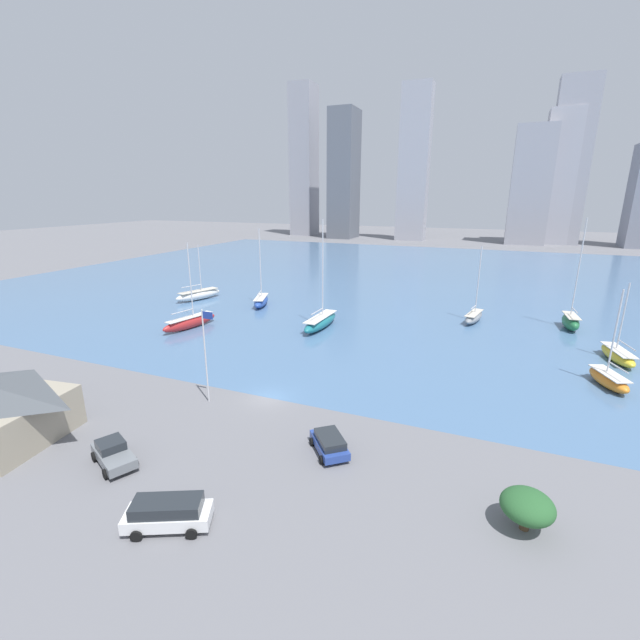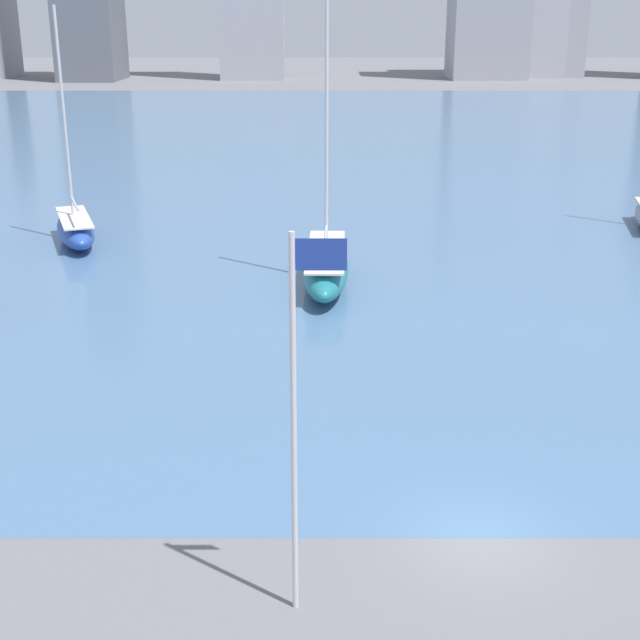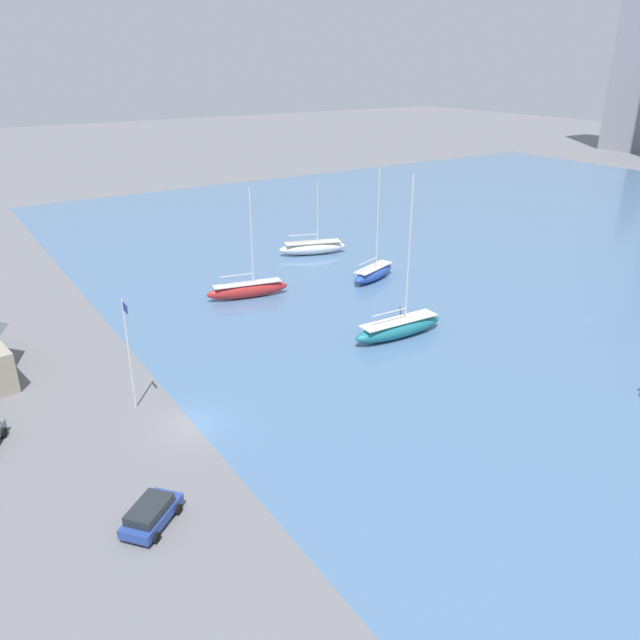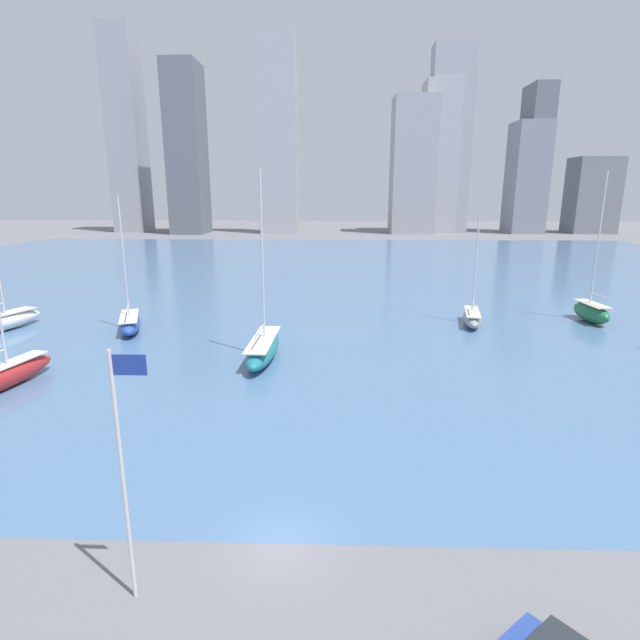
% 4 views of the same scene
% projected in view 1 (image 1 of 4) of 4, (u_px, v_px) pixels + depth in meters
% --- Properties ---
extents(ground_plane, '(500.00, 500.00, 0.00)m').
position_uv_depth(ground_plane, '(268.00, 398.00, 43.05)').
color(ground_plane, slate).
extents(harbor_water, '(180.00, 140.00, 0.00)m').
position_uv_depth(harbor_water, '(407.00, 278.00, 105.18)').
color(harbor_water, '#4C7099').
rests_on(harbor_water, ground_plane).
extents(flag_pole, '(1.24, 0.14, 9.42)m').
position_uv_depth(flag_pole, '(206.00, 353.00, 40.80)').
color(flag_pole, silver).
rests_on(flag_pole, ground_plane).
extents(yard_shrub, '(3.15, 3.15, 2.53)m').
position_uv_depth(yard_shrub, '(527.00, 506.00, 25.68)').
color(yard_shrub, '#4C3823').
rests_on(yard_shrub, ground_plane).
extents(distant_city_skyline, '(182.50, 23.82, 71.29)m').
position_uv_depth(distant_city_skyline, '(489.00, 177.00, 181.48)').
color(distant_city_skyline, '#9E9EA8').
rests_on(distant_city_skyline, ground_plane).
extents(sailboat_white, '(5.33, 10.05, 10.47)m').
position_uv_depth(sailboat_white, '(198.00, 295.00, 83.50)').
color(sailboat_white, white).
rests_on(sailboat_white, harbor_water).
extents(sailboat_red, '(3.68, 9.94, 12.96)m').
position_uv_depth(sailboat_red, '(190.00, 322.00, 65.43)').
color(sailboat_red, '#B72828').
rests_on(sailboat_red, harbor_water).
extents(sailboat_gray, '(3.25, 7.52, 12.05)m').
position_uv_depth(sailboat_gray, '(474.00, 317.00, 68.73)').
color(sailboat_gray, gray).
rests_on(sailboat_gray, harbor_water).
extents(sailboat_teal, '(2.65, 10.61, 16.30)m').
position_uv_depth(sailboat_teal, '(321.00, 322.00, 65.47)').
color(sailboat_teal, '#1E757F').
rests_on(sailboat_teal, harbor_water).
extents(sailboat_green, '(2.57, 6.43, 16.56)m').
position_uv_depth(sailboat_green, '(571.00, 321.00, 65.06)').
color(sailboat_green, '#236B3D').
rests_on(sailboat_green, harbor_water).
extents(sailboat_yellow, '(3.65, 7.61, 9.68)m').
position_uv_depth(sailboat_yellow, '(618.00, 355.00, 52.34)').
color(sailboat_yellow, yellow).
rests_on(sailboat_yellow, harbor_water).
extents(sailboat_orange, '(4.10, 6.38, 10.47)m').
position_uv_depth(sailboat_orange, '(609.00, 379.00, 45.39)').
color(sailboat_orange, orange).
rests_on(sailboat_orange, harbor_water).
extents(sailboat_blue, '(4.74, 8.26, 14.01)m').
position_uv_depth(sailboat_blue, '(261.00, 301.00, 78.84)').
color(sailboat_blue, '#284CA8').
rests_on(sailboat_blue, harbor_water).
extents(parked_pickup_gray, '(5.01, 3.83, 1.75)m').
position_uv_depth(parked_pickup_gray, '(113.00, 453.00, 32.28)').
color(parked_pickup_gray, slate).
rests_on(parked_pickup_gray, ground_plane).
extents(parked_wagon_blue, '(4.25, 4.54, 1.54)m').
position_uv_depth(parked_wagon_blue, '(330.00, 443.00, 33.69)').
color(parked_wagon_blue, '#284293').
rests_on(parked_wagon_blue, ground_plane).
extents(parked_suv_white, '(5.53, 4.04, 1.90)m').
position_uv_depth(parked_suv_white, '(168.00, 513.00, 26.00)').
color(parked_suv_white, white).
rests_on(parked_suv_white, ground_plane).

